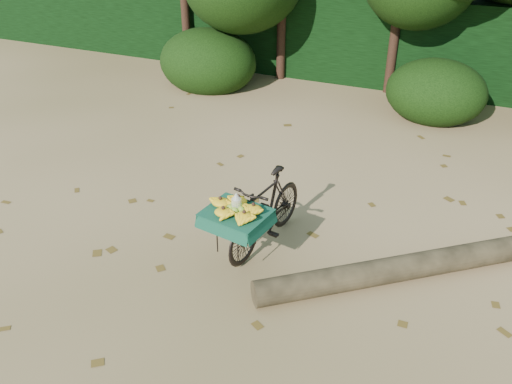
% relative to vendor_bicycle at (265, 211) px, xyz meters
% --- Properties ---
extents(ground, '(80.00, 80.00, 0.00)m').
position_rel_vendor_bicycle_xyz_m(ground, '(-0.15, 0.40, -0.47)').
color(ground, tan).
rests_on(ground, ground).
extents(vendor_bicycle, '(0.82, 1.70, 0.92)m').
position_rel_vendor_bicycle_xyz_m(vendor_bicycle, '(0.00, 0.00, 0.00)').
color(vendor_bicycle, black).
rests_on(vendor_bicycle, ground).
extents(fallen_log, '(3.30, 2.64, 0.29)m').
position_rel_vendor_bicycle_xyz_m(fallen_log, '(1.86, 0.17, -0.33)').
color(fallen_log, brown).
rests_on(fallen_log, ground).
extents(hedge_backdrop, '(26.00, 1.80, 1.80)m').
position_rel_vendor_bicycle_xyz_m(hedge_backdrop, '(-0.15, 6.70, 0.43)').
color(hedge_backdrop, black).
rests_on(hedge_backdrop, ground).
extents(bush_clumps, '(8.80, 1.70, 0.90)m').
position_rel_vendor_bicycle_xyz_m(bush_clumps, '(0.35, 4.70, -0.02)').
color(bush_clumps, black).
rests_on(bush_clumps, ground).
extents(leaf_litter, '(7.00, 7.30, 0.01)m').
position_rel_vendor_bicycle_xyz_m(leaf_litter, '(-0.15, 1.05, -0.47)').
color(leaf_litter, '#553F16').
rests_on(leaf_litter, ground).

